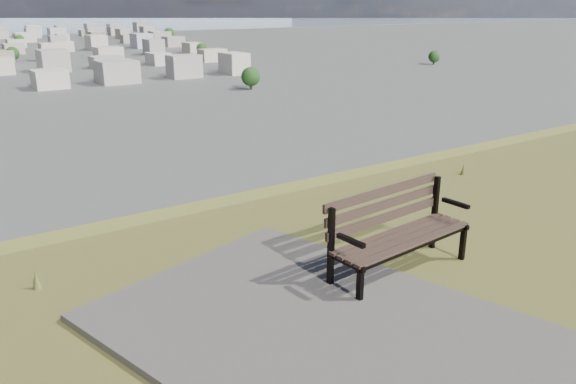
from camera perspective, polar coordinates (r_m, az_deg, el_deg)
park_bench at (r=5.61m, az=10.91°, el=-3.54°), size 1.64×0.65×0.84m
gravel_patch at (r=4.69m, az=3.87°, el=-14.08°), size 3.45×4.22×0.07m
grass_tufts at (r=5.05m, az=24.71°, el=-12.26°), size 12.49×7.38×0.26m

